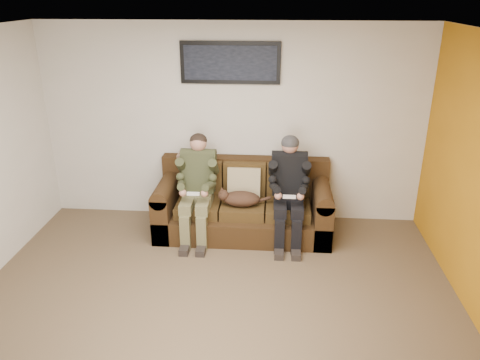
# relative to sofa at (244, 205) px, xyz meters

# --- Properties ---
(floor) EXTENTS (5.00, 5.00, 0.00)m
(floor) POSITION_rel_sofa_xyz_m (-0.18, -1.83, -0.34)
(floor) COLOR brown
(floor) RESTS_ON ground
(ceiling) EXTENTS (5.00, 5.00, 0.00)m
(ceiling) POSITION_rel_sofa_xyz_m (-0.18, -1.83, 2.26)
(ceiling) COLOR silver
(ceiling) RESTS_ON ground
(wall_back) EXTENTS (5.00, 0.00, 5.00)m
(wall_back) POSITION_rel_sofa_xyz_m (-0.18, 0.42, 0.96)
(wall_back) COLOR beige
(wall_back) RESTS_ON ground
(sofa) EXTENTS (2.20, 0.95, 0.90)m
(sofa) POSITION_rel_sofa_xyz_m (0.00, 0.00, 0.00)
(sofa) COLOR #34210F
(sofa) RESTS_ON ground
(throw_pillow) EXTENTS (0.42, 0.20, 0.42)m
(throw_pillow) POSITION_rel_sofa_xyz_m (-0.00, 0.04, 0.30)
(throw_pillow) COLOR tan
(throw_pillow) RESTS_ON sofa
(throw_blanket) EXTENTS (0.45, 0.22, 0.08)m
(throw_blanket) POSITION_rel_sofa_xyz_m (-0.67, 0.28, 0.56)
(throw_blanket) COLOR gray
(throw_blanket) RESTS_ON sofa
(person_left) EXTENTS (0.51, 0.87, 1.30)m
(person_left) POSITION_rel_sofa_xyz_m (-0.57, -0.18, 0.39)
(person_left) COLOR brown
(person_left) RESTS_ON sofa
(person_right) EXTENTS (0.51, 0.86, 1.30)m
(person_right) POSITION_rel_sofa_xyz_m (0.57, -0.18, 0.39)
(person_right) COLOR black
(person_right) RESTS_ON sofa
(cat) EXTENTS (0.66, 0.26, 0.24)m
(cat) POSITION_rel_sofa_xyz_m (-0.03, -0.23, 0.20)
(cat) COLOR #4A2D1D
(cat) RESTS_ON sofa
(framed_poster) EXTENTS (1.25, 0.05, 0.52)m
(framed_poster) POSITION_rel_sofa_xyz_m (-0.20, 0.39, 1.76)
(framed_poster) COLOR black
(framed_poster) RESTS_ON wall_back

